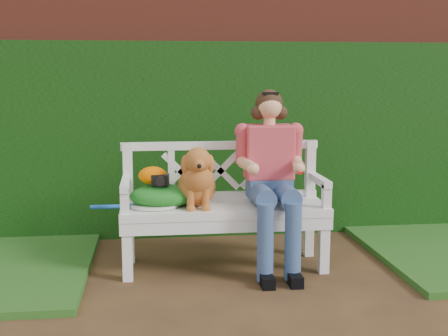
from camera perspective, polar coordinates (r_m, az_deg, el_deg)
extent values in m
plane|color=#3A2619|center=(3.87, 3.03, -12.68)|extent=(60.00, 60.00, 0.00)
cube|color=brown|center=(5.49, -0.30, 5.54)|extent=(10.00, 0.30, 2.20)
cube|color=#195413|center=(5.29, -0.03, 2.70)|extent=(10.00, 0.18, 1.70)
cube|color=black|center=(4.29, -6.08, -1.11)|extent=(0.13, 0.11, 0.08)
ellipsoid|color=#F36800|center=(4.33, -6.81, -0.70)|extent=(0.24, 0.20, 0.13)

